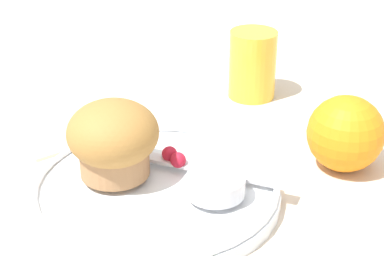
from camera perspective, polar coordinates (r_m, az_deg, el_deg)
The scene contains 9 objects.
ground_plane at distance 0.64m, azimuth -1.64°, elevation -6.10°, with size 3.00×3.00×0.00m, color beige.
plate at distance 0.63m, azimuth -3.16°, elevation -5.51°, with size 0.24×0.24×0.02m.
muffin at distance 0.63m, azimuth -7.01°, elevation -0.98°, with size 0.09×0.09×0.08m.
cream_ramekin at distance 0.61m, azimuth 2.11°, elevation -4.99°, with size 0.06×0.06×0.02m.
berry_pair at distance 0.65m, azimuth -1.63°, elevation -2.59°, with size 0.03×0.02×0.02m.
butter_knife at distance 0.64m, azimuth 1.92°, elevation -3.76°, with size 0.14×0.10×0.00m.
orange_fruit at distance 0.69m, azimuth 13.49°, elevation -0.48°, with size 0.08×0.08×0.08m.
juice_glass at distance 0.84m, azimuth 5.40°, elevation 5.65°, with size 0.06×0.06×0.09m.
folded_napkin at distance 0.79m, azimuth -13.15°, elevation 0.36°, with size 0.15×0.08×0.01m.
Camera 1 is at (0.44, -0.30, 0.36)m, focal length 60.00 mm.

